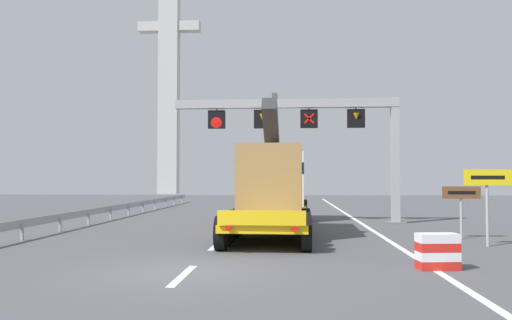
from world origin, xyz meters
TOP-DOWN VIEW (x-y plane):
  - ground at (0.00, 0.00)m, footprint 112.00×112.00m
  - lane_markings at (0.09, 12.98)m, footprint 0.20×40.57m
  - edge_line_right at (6.20, 12.00)m, footprint 0.20×63.00m
  - overhead_lane_gantry at (3.83, 13.72)m, footprint 11.73×0.90m
  - heavy_haul_truck_yellow at (1.96, 10.94)m, footprint 3.33×14.12m
  - exit_sign_yellow at (9.21, 5.11)m, footprint 1.53×0.15m
  - tourist_info_sign_brown at (9.07, 7.29)m, footprint 1.41×0.15m
  - crash_barrier_striped at (6.29, 0.67)m, footprint 1.06×0.62m
  - guardrail_left at (-7.29, 16.55)m, footprint 0.13×37.10m
  - bridge_pylon_distant at (-14.87, 59.97)m, footprint 9.00×2.00m

SIDE VIEW (x-z plane):
  - ground at x=0.00m, z-range 0.00..0.00m
  - edge_line_right at x=6.20m, z-range 0.00..0.01m
  - lane_markings at x=0.09m, z-range 0.00..0.01m
  - crash_barrier_striped at x=6.29m, z-range 0.00..0.90m
  - guardrail_left at x=-7.29m, z-range 0.18..0.94m
  - tourist_info_sign_brown at x=9.07m, z-range 0.51..2.48m
  - exit_sign_yellow at x=9.21m, z-range 0.68..3.26m
  - heavy_haul_truck_yellow at x=1.96m, z-range -0.66..4.64m
  - overhead_lane_gantry at x=3.83m, z-range 1.83..8.50m
  - bridge_pylon_distant at x=-14.87m, z-range 0.40..39.65m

